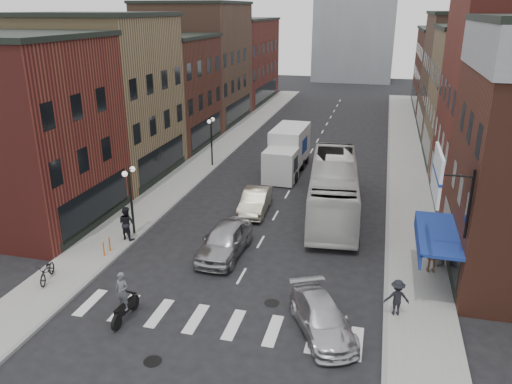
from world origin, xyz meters
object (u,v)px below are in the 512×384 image
Objects in this scene: motorcycle_rider at (123,298)px; transit_bus at (333,188)px; streetlamp_near at (130,189)px; ped_right_a at (397,297)px; bike_rack at (107,247)px; parked_bicycle at (47,271)px; box_truck at (287,152)px; streetlamp_far at (211,133)px; ped_left_solo at (126,223)px; billboard_sign at (439,176)px; ped_right_b at (433,256)px; sedan_left_near at (225,240)px; curb_car at (322,318)px; ped_right_c at (441,251)px; sedan_left_far at (255,201)px.

motorcycle_rider is 0.18× the size of transit_bus.
ped_right_a is (14.80, -4.72, -1.94)m from streetlamp_near.
parked_bicycle is at bearing -111.93° from bike_rack.
box_truck is 20.68m from ped_right_a.
motorcycle_rider is 5.45m from parked_bicycle.
streetlamp_far reaches higher than ped_right_a.
motorcycle_rider is at bearing 131.13° from ped_left_solo.
streetlamp_near is (-15.99, 3.50, -3.22)m from billboard_sign.
ped_right_b is at bearing -0.52° from parked_bicycle.
sedan_left_near is 2.74× the size of parked_bicycle.
transit_bus is at bearing 69.24° from motorcycle_rider.
ped_right_a is at bearing 5.94° from curb_car.
box_truck reaches higher than curb_car.
parked_bicycle is (-12.39, -12.37, -1.08)m from transit_bus.
transit_bus is at bearing -54.51° from ped_right_b.
motorcycle_rider is at bearing -95.23° from box_truck.
ped_right_b reaches higher than parked_bicycle.
streetlamp_near is 15.56m from box_truck.
ped_right_c is (5.15, 6.97, 0.25)m from curb_car.
parked_bicycle is 1.20× the size of ped_right_c.
box_truck is 17.40m from ped_right_c.
streetlamp_near is at bearing -112.29° from box_truck.
sedan_left_far is (2.38, 13.09, -0.32)m from motorcycle_rider.
billboard_sign is 23.92m from streetlamp_far.
curb_car is (12.05, -3.88, 0.12)m from bike_rack.
ped_left_solo is at bearing 170.32° from billboard_sign.
streetlamp_near is at bearing 167.65° from billboard_sign.
sedan_left_far is at bearing -58.58° from ped_right_a.
motorcycle_rider is at bearing -37.46° from parked_bicycle.
billboard_sign is at bearing -12.45° from sedan_left_near.
ped_right_b is at bearing -56.05° from transit_bus.
streetlamp_near reaches higher than motorcycle_rider.
bike_rack is at bearing -17.69° from ped_right_a.
ped_right_a is at bearing -134.09° from billboard_sign.
motorcycle_rider reaches higher than ped_right_a.
parked_bicycle is 5.41m from ped_left_solo.
transit_bus is 13.08m from curb_car.
ped_right_b is (12.95, 7.34, -0.02)m from motorcycle_rider.
curb_car is at bearing 48.48° from ped_right_b.
bike_rack is 10.09m from sedan_left_far.
box_truck is 21.46m from curb_car.
sedan_left_far is at bearing 90.70° from sedan_left_near.
billboard_sign is 16.97m from ped_left_solo.
billboard_sign reaches higher than ped_left_solo.
box_truck reaches higher than motorcycle_rider.
ped_right_a is at bearing -76.09° from transit_bus.
transit_bus is (11.08, 9.12, 1.16)m from bike_rack.
ped_right_b reaches higher than ped_right_c.
ped_right_b is at bearing 26.21° from curb_car.
billboard_sign is at bearing -47.59° from streetlamp_far.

